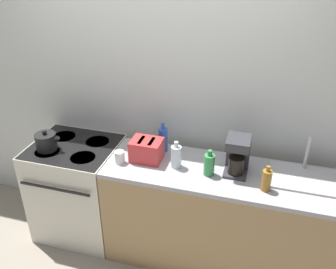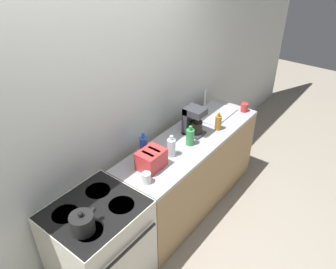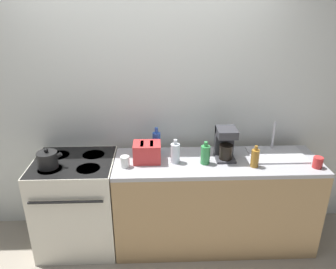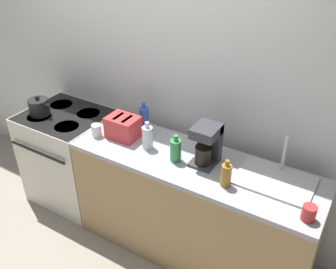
# 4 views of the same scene
# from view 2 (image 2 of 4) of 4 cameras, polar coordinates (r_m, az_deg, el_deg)

# --- Properties ---
(ground_plane) EXTENTS (12.00, 12.00, 0.00)m
(ground_plane) POSITION_cam_2_polar(r_m,az_deg,el_deg) (3.43, 1.34, -19.65)
(ground_plane) COLOR gray
(wall_back) EXTENTS (8.00, 0.05, 2.60)m
(wall_back) POSITION_cam_2_polar(r_m,az_deg,el_deg) (2.93, -9.27, 3.31)
(wall_back) COLOR silver
(wall_back) RESTS_ON ground_plane
(stove) EXTENTS (0.72, 0.67, 0.89)m
(stove) POSITION_cam_2_polar(r_m,az_deg,el_deg) (2.93, -11.73, -18.59)
(stove) COLOR silver
(stove) RESTS_ON ground_plane
(counter_block) EXTENTS (1.85, 0.58, 0.89)m
(counter_block) POSITION_cam_2_polar(r_m,az_deg,el_deg) (3.61, 3.94, -6.41)
(counter_block) COLOR tan
(counter_block) RESTS_ON ground_plane
(kettle) EXTENTS (0.22, 0.17, 0.18)m
(kettle) POSITION_cam_2_polar(r_m,az_deg,el_deg) (2.44, -14.67, -14.68)
(kettle) COLOR black
(kettle) RESTS_ON stove
(toaster) EXTENTS (0.24, 0.19, 0.17)m
(toaster) POSITION_cam_2_polar(r_m,az_deg,el_deg) (2.89, -2.92, -4.33)
(toaster) COLOR red
(toaster) RESTS_ON counter_block
(coffee_maker) EXTENTS (0.17, 0.20, 0.30)m
(coffee_maker) POSITION_cam_2_polar(r_m,az_deg,el_deg) (3.34, 4.37, 2.54)
(coffee_maker) COLOR #333338
(coffee_maker) RESTS_ON counter_block
(sink_tray) EXTENTS (0.50, 0.35, 0.28)m
(sink_tray) POSITION_cam_2_polar(r_m,az_deg,el_deg) (3.80, 7.93, 3.81)
(sink_tray) COLOR #B7B7BC
(sink_tray) RESTS_ON counter_block
(bottle_amber) EXTENTS (0.07, 0.07, 0.20)m
(bottle_amber) POSITION_cam_2_polar(r_m,az_deg,el_deg) (3.47, 8.74, 2.08)
(bottle_amber) COLOR #9E6B23
(bottle_amber) RESTS_ON counter_block
(bottle_green) EXTENTS (0.08, 0.08, 0.21)m
(bottle_green) POSITION_cam_2_polar(r_m,az_deg,el_deg) (3.19, 3.87, -0.42)
(bottle_green) COLOR #338C47
(bottle_green) RESTS_ON counter_block
(bottle_blue) EXTENTS (0.07, 0.07, 0.25)m
(bottle_blue) POSITION_cam_2_polar(r_m,az_deg,el_deg) (3.02, -4.26, -2.13)
(bottle_blue) COLOR #2D56B7
(bottle_blue) RESTS_ON counter_block
(bottle_clear) EXTENTS (0.08, 0.08, 0.22)m
(bottle_clear) POSITION_cam_2_polar(r_m,az_deg,el_deg) (3.03, 0.57, -2.27)
(bottle_clear) COLOR silver
(bottle_clear) RESTS_ON counter_block
(cup_white) EXTENTS (0.08, 0.08, 0.10)m
(cup_white) POSITION_cam_2_polar(r_m,az_deg,el_deg) (2.75, -3.80, -7.57)
(cup_white) COLOR white
(cup_white) RESTS_ON counter_block
(cup_red) EXTENTS (0.08, 0.08, 0.10)m
(cup_red) POSITION_cam_2_polar(r_m,az_deg,el_deg) (3.90, 13.16, 4.60)
(cup_red) COLOR red
(cup_red) RESTS_ON counter_block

